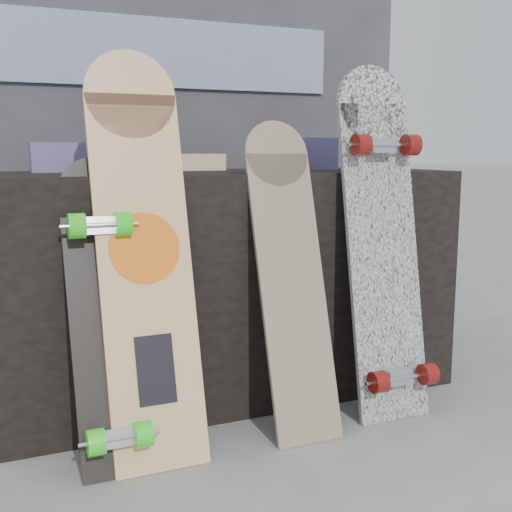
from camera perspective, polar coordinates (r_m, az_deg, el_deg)
name	(u,v)px	position (r m, az deg, el deg)	size (l,w,h in m)	color
ground	(284,443)	(2.02, 2.49, -16.25)	(60.00, 60.00, 0.00)	slate
vendor_table	(225,282)	(2.33, -2.79, -2.35)	(1.60, 0.60, 0.80)	black
booth	(160,100)	(3.10, -8.57, 13.51)	(2.40, 0.22, 2.20)	#303035
merch_box_purple	(58,157)	(2.30, -17.20, 8.38)	(0.18, 0.12, 0.10)	navy
merch_box_small	(313,154)	(2.51, 5.13, 9.04)	(0.14, 0.14, 0.12)	navy
merch_box_flat	(193,162)	(2.40, -5.58, 8.30)	(0.22, 0.10, 0.06)	#D1B78C
longboard_geisha	(143,242)	(1.85, -9.99, 1.22)	(0.27, 0.33, 1.17)	tan
longboard_celtic	(290,267)	(1.99, 3.03, -1.01)	(0.22, 0.30, 0.97)	#CEB58C
longboard_cascadia	(383,235)	(2.14, 11.24, 1.81)	(0.26, 0.29, 1.15)	white
skateboard_dark	(105,310)	(1.82, -13.28, -4.72)	(0.19, 0.34, 0.86)	black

